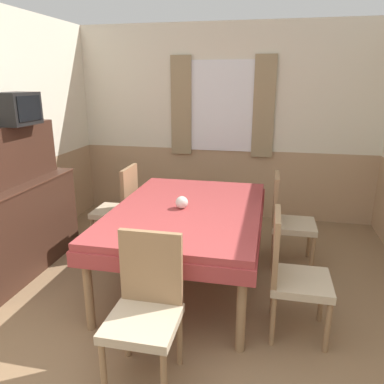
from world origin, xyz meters
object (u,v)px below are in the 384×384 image
chair_right_near (291,272)px  chair_right_far (287,218)px  dining_table (188,217)px  sideboard (18,211)px  chair_left_far (120,206)px  chair_head_near (146,305)px  tv (16,109)px  vase (182,202)px

chair_right_near → chair_right_far: bearing=-180.0°
dining_table → sideboard: size_ratio=1.33×
chair_left_far → chair_head_near: 2.03m
chair_head_near → chair_right_far: same height
sideboard → chair_right_far: bearing=14.5°
chair_right_far → chair_head_near: bearing=-27.1°
dining_table → sideboard: bearing=-176.6°
chair_left_far → tv: 1.45m
chair_left_far → tv: size_ratio=2.31×
chair_right_near → chair_right_far: (0.00, 1.17, 0.00)m
chair_left_far → chair_right_far: (1.84, 0.00, 0.00)m
dining_table → tv: 1.92m
vase → dining_table: bearing=38.1°
chair_left_far → vase: chair_left_far is taller
chair_right_far → vase: (-0.97, -0.62, 0.30)m
chair_right_near → tv: 2.87m
dining_table → chair_head_near: chair_head_near is taller
chair_right_near → sideboard: size_ratio=0.66×
sideboard → chair_head_near: bearing=-33.1°
chair_left_far → sideboard: size_ratio=0.66×
chair_right_near → chair_left_far: 2.18m
chair_left_far → vase: 1.11m
tv → sideboard: bearing=-115.9°
dining_table → sideboard: 1.72m
chair_right_near → chair_right_far: 1.17m
dining_table → vase: size_ratio=17.10×
dining_table → chair_left_far: (-0.92, 0.58, -0.14)m
chair_right_near → vase: bearing=-119.4°
chair_head_near → vase: (-0.05, 1.18, 0.30)m
chair_left_far → sideboard: bearing=130.7°
chair_right_far → tv: (-2.59, -0.57, 1.11)m
chair_head_near → vase: 1.22m
dining_table → chair_head_near: 1.23m
chair_right_far → sideboard: (-2.64, -0.68, 0.12)m
sideboard → vase: (1.67, 0.06, 0.18)m
chair_right_far → sideboard: size_ratio=0.66×
chair_head_near → chair_right_far: 2.03m
chair_left_far → chair_head_near: bearing=-152.9°
sideboard → tv: tv is taller
dining_table → chair_head_near: size_ratio=2.02×
dining_table → chair_right_far: (0.92, 0.58, -0.14)m
sideboard → vase: sideboard is taller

